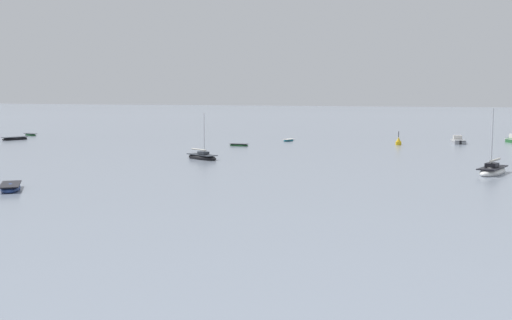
% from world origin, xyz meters
% --- Properties ---
extents(motorboat_moored_0, '(2.86, 5.18, 1.87)m').
position_xyz_m(motorboat_moored_0, '(41.33, 85.74, 0.28)').
color(motorboat_moored_0, gray).
rests_on(motorboat_moored_0, ground).
extents(rowboat_moored_0, '(3.07, 1.22, 0.47)m').
position_xyz_m(rowboat_moored_0, '(11.32, 66.43, 0.13)').
color(rowboat_moored_0, '#23602D').
rests_on(rowboat_moored_0, ground).
extents(sailboat_moored_1, '(5.42, 3.70, 5.86)m').
position_xyz_m(sailboat_moored_1, '(15.41, 47.09, 0.25)').
color(sailboat_moored_1, black).
rests_on(sailboat_moored_1, ground).
extents(rowboat_moored_2, '(3.92, 2.56, 0.59)m').
position_xyz_m(rowboat_moored_2, '(-35.61, 72.63, 0.16)').
color(rowboat_moored_2, '#23602D').
rests_on(rowboat_moored_2, ground).
extents(rowboat_moored_3, '(4.08, 4.39, 0.71)m').
position_xyz_m(rowboat_moored_3, '(12.63, 19.28, 0.19)').
color(rowboat_moored_3, navy).
rests_on(rowboat_moored_3, ground).
extents(rowboat_moored_5, '(2.86, 4.84, 0.72)m').
position_xyz_m(rowboat_moored_5, '(-29.88, 62.83, 0.20)').
color(rowboat_moored_5, black).
rests_on(rowboat_moored_5, ground).
extents(sailboat_moored_3, '(3.16, 6.32, 6.78)m').
position_xyz_m(sailboat_moored_3, '(48.41, 46.07, 0.29)').
color(sailboat_moored_3, white).
rests_on(sailboat_moored_3, ground).
extents(rowboat_moored_6, '(1.35, 3.19, 0.49)m').
position_xyz_m(rowboat_moored_6, '(14.70, 79.00, 0.13)').
color(rowboat_moored_6, '#197084').
rests_on(rowboat_moored_6, ground).
extents(channel_buoy, '(0.90, 0.90, 2.30)m').
position_xyz_m(channel_buoy, '(33.28, 77.98, 0.46)').
color(channel_buoy, gold).
rests_on(channel_buoy, ground).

